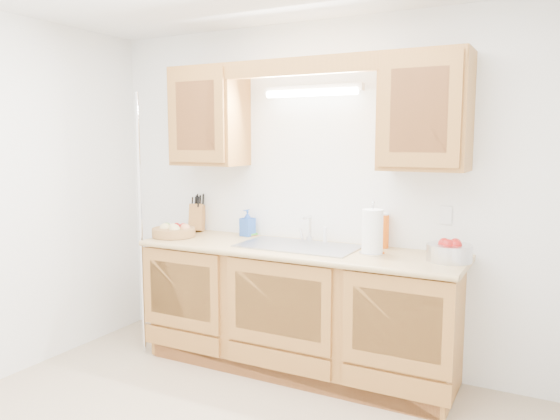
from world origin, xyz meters
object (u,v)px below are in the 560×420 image
Objects in this scene: fruit_basket at (174,231)px; knife_block at (197,217)px; apple_bowl at (449,251)px; paper_towel at (372,232)px.

fruit_basket is 1.37× the size of knife_block.
apple_bowl is at bearing 2.79° from fruit_basket.
knife_block is at bearing 174.38° from apple_bowl.
fruit_basket is 0.31m from knife_block.
fruit_basket is at bearing -176.85° from paper_towel.
paper_towel is at bearing -178.35° from apple_bowl.
knife_block is 2.07m from apple_bowl.
knife_block is 0.91× the size of paper_towel.
fruit_basket is at bearing -177.21° from apple_bowl.
paper_towel is 0.50m from apple_bowl.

